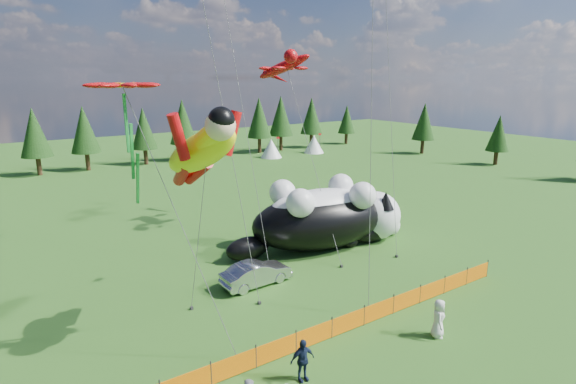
{
  "coord_description": "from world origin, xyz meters",
  "views": [
    {
      "loc": [
        -12.85,
        -17.26,
        11.68
      ],
      "look_at": [
        1.22,
        4.0,
        5.18
      ],
      "focal_mm": 28.0,
      "sensor_mm": 36.0,
      "label": 1
    }
  ],
  "objects": [
    {
      "name": "tree_line",
      "position": [
        0.0,
        45.0,
        4.0
      ],
      "size": [
        90.0,
        4.0,
        8.0
      ],
      "primitive_type": null,
      "color": "black",
      "rests_on": "ground"
    },
    {
      "name": "cat_small",
      "position": [
        9.94,
        5.47,
        0.97
      ],
      "size": [
        5.66,
        2.33,
        2.04
      ],
      "rotation": [
        0.0,
        0.0,
        0.08
      ],
      "color": "black",
      "rests_on": "ground"
    },
    {
      "name": "spectator_c",
      "position": [
        -3.84,
        -4.67,
        0.89
      ],
      "size": [
        1.1,
        0.65,
        1.79
      ],
      "primitive_type": "imported",
      "rotation": [
        0.0,
        0.0,
        -0.12
      ],
      "color": "#15203B",
      "rests_on": "ground"
    },
    {
      "name": "superhero_kite",
      "position": [
        -5.52,
        0.53,
        8.67
      ],
      "size": [
        5.87,
        6.11,
        11.03
      ],
      "color": "#FFF40D",
      "rests_on": "ground"
    },
    {
      "name": "safety_fence",
      "position": [
        0.0,
        -3.0,
        0.5
      ],
      "size": [
        22.06,
        0.06,
        1.1
      ],
      "color": "#262626",
      "rests_on": "ground"
    },
    {
      "name": "ground",
      "position": [
        0.0,
        0.0,
        0.0
      ],
      "size": [
        160.0,
        160.0,
        0.0
      ],
      "primitive_type": "plane",
      "color": "#103D0B",
      "rests_on": "ground"
    },
    {
      "name": "car",
      "position": [
        -1.15,
        3.76,
        0.7
      ],
      "size": [
        4.3,
        1.7,
        1.39
      ],
      "primitive_type": "imported",
      "rotation": [
        0.0,
        0.0,
        1.62
      ],
      "color": "#BBBBC0",
      "rests_on": "ground"
    },
    {
      "name": "flower_kite",
      "position": [
        -8.37,
        0.98,
        11.24
      ],
      "size": [
        4.82,
        4.9,
        12.04
      ],
      "color": "#B7090D",
      "rests_on": "ground"
    },
    {
      "name": "gecko_kite",
      "position": [
        6.76,
        12.96,
        12.51
      ],
      "size": [
        6.04,
        13.9,
        16.08
      ],
      "color": "#B7090D",
      "rests_on": "ground"
    },
    {
      "name": "cat_large",
      "position": [
        6.09,
        6.33,
        2.3
      ],
      "size": [
        13.36,
        6.3,
        4.84
      ],
      "rotation": [
        0.0,
        0.0,
        -0.17
      ],
      "color": "black",
      "rests_on": "ground"
    },
    {
      "name": "spectator_e",
      "position": [
        3.19,
        -5.59,
        0.92
      ],
      "size": [
        1.06,
        1.05,
        1.85
      ],
      "primitive_type": "imported",
      "rotation": [
        0.0,
        0.0,
        0.78
      ],
      "color": "silver",
      "rests_on": "ground"
    },
    {
      "name": "festival_tents",
      "position": [
        11.0,
        40.0,
        1.4
      ],
      "size": [
        50.0,
        3.2,
        2.8
      ],
      "primitive_type": null,
      "color": "white",
      "rests_on": "ground"
    }
  ]
}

